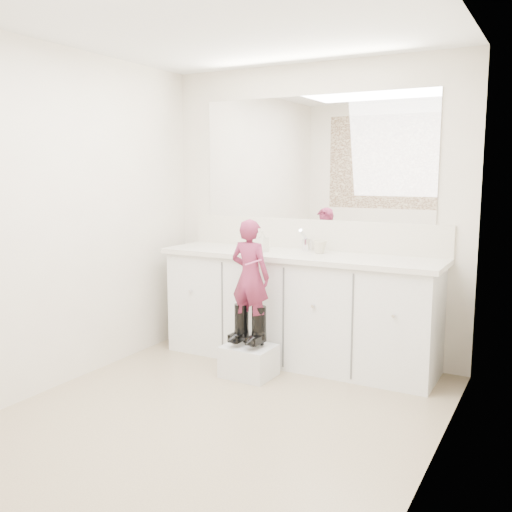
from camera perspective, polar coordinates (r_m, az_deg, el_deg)
The scene contains 17 objects.
floor at distance 3.75m, azimuth -3.87°, elevation -15.76°, with size 3.00×3.00×0.00m, color #806853.
ceiling at distance 3.52m, azimuth -4.29°, elevation 22.65°, with size 3.00×3.00×0.00m, color white.
wall_back at distance 4.76m, azimuth 5.72°, elevation 4.39°, with size 2.60×2.60×0.00m, color beige.
wall_left at distance 4.27m, azimuth -18.96°, elevation 3.51°, with size 3.00×3.00×0.00m, color beige.
wall_right at distance 2.95m, azimuth 17.77°, elevation 1.50°, with size 3.00×3.00×0.00m, color beige.
vanity_cabinet at distance 4.63m, azimuth 4.25°, elevation -5.42°, with size 2.20×0.55×0.85m, color silver.
countertop at distance 4.53m, azimuth 4.23°, elevation 0.01°, with size 2.28×0.58×0.04m, color beige.
backsplash at distance 4.76m, azimuth 5.62°, elevation 2.16°, with size 2.28×0.03×0.25m, color beige.
mirror at distance 4.74m, azimuth 5.74°, elevation 9.70°, with size 2.00×0.02×1.00m, color white.
faucet at distance 4.67m, azimuth 5.08°, elevation 1.12°, with size 0.08×0.08×0.10m, color silver.
cup at distance 4.55m, azimuth 6.39°, elevation 0.93°, with size 0.11×0.11×0.11m, color beige.
soap_bottle at distance 4.61m, azimuth 0.65°, elevation 1.50°, with size 0.08×0.08×0.17m, color beige.
step_stool at distance 4.37m, azimuth -0.71°, elevation -10.45°, with size 0.37×0.31×0.24m, color silver.
boot_left at distance 4.34m, azimuth -1.46°, elevation -6.82°, with size 0.11×0.21×0.31m, color black, non-canonical shape.
boot_right at distance 4.27m, azimuth 0.30°, elevation -7.07°, with size 0.11×0.21×0.31m, color black, non-canonical shape.
toddler at distance 4.22m, azimuth -0.59°, elevation -2.06°, with size 0.31×0.20×0.86m, color #B13663.
toothbrush at distance 4.10m, azimuth -0.28°, elevation -0.64°, with size 0.01×0.01×0.14m, color #CF508E.
Camera 1 is at (1.84, -2.88, 1.54)m, focal length 40.00 mm.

